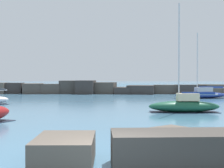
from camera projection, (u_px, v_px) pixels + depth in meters
The scene contains 5 objects.
open_sea_beyond at pixel (117, 86), 118.89m from camera, with size 400.00×116.00×0.01m.
breakwater_jetty at pixel (126, 88), 58.89m from camera, with size 61.88×7.13×2.52m.
foreground_rocks at pixel (180, 153), 9.68m from camera, with size 15.56×8.42×1.41m.
sailboat_moored_3 at pixel (201, 94), 45.19m from camera, with size 8.22×3.68×9.50m.
sailboat_moored_4 at pixel (184, 105), 26.65m from camera, with size 6.07×1.94×9.31m.
Camera 1 is at (0.27, -8.81, 2.89)m, focal length 50.00 mm.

